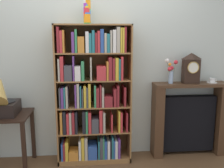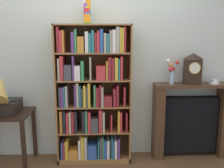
{
  "view_description": "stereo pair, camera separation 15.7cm",
  "coord_description": "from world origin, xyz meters",
  "px_view_note": "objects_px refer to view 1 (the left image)",
  "views": [
    {
      "loc": [
        -0.07,
        -2.98,
        1.61
      ],
      "look_at": [
        0.23,
        0.14,
        1.01
      ],
      "focal_mm": 40.57,
      "sensor_mm": 36.0,
      "label": 1
    },
    {
      "loc": [
        0.09,
        -2.99,
        1.61
      ],
      "look_at": [
        0.23,
        0.14,
        1.01
      ],
      "focal_mm": 40.57,
      "sensor_mm": 36.0,
      "label": 2
    }
  ],
  "objects_px": {
    "fireplace_mantel": "(188,119)",
    "mantel_clock": "(191,68)",
    "bookshelf": "(93,98)",
    "flower_vase": "(171,71)",
    "cup_stack": "(87,12)",
    "side_table_left": "(5,127)",
    "teacup_with_saucer": "(212,81)",
    "gramophone": "(1,99)"
  },
  "relations": [
    {
      "from": "bookshelf",
      "to": "side_table_left",
      "type": "bearing_deg",
      "value": -174.43
    },
    {
      "from": "cup_stack",
      "to": "side_table_left",
      "type": "height_order",
      "value": "cup_stack"
    },
    {
      "from": "cup_stack",
      "to": "teacup_with_saucer",
      "type": "distance_m",
      "value": 1.85
    },
    {
      "from": "fireplace_mantel",
      "to": "teacup_with_saucer",
      "type": "relative_size",
      "value": 7.42
    },
    {
      "from": "bookshelf",
      "to": "teacup_with_saucer",
      "type": "xyz_separation_m",
      "value": [
        1.58,
        0.04,
        0.18
      ]
    },
    {
      "from": "bookshelf",
      "to": "side_table_left",
      "type": "xyz_separation_m",
      "value": [
        -1.06,
        -0.1,
        -0.31
      ]
    },
    {
      "from": "cup_stack",
      "to": "teacup_with_saucer",
      "type": "relative_size",
      "value": 2.2
    },
    {
      "from": "bookshelf",
      "to": "flower_vase",
      "type": "xyz_separation_m",
      "value": [
        1.02,
        0.05,
        0.32
      ]
    },
    {
      "from": "bookshelf",
      "to": "cup_stack",
      "type": "distance_m",
      "value": 1.05
    },
    {
      "from": "gramophone",
      "to": "flower_vase",
      "type": "distance_m",
      "value": 2.11
    },
    {
      "from": "fireplace_mantel",
      "to": "flower_vase",
      "type": "height_order",
      "value": "flower_vase"
    },
    {
      "from": "gramophone",
      "to": "flower_vase",
      "type": "height_order",
      "value": "flower_vase"
    },
    {
      "from": "flower_vase",
      "to": "teacup_with_saucer",
      "type": "relative_size",
      "value": 2.41
    },
    {
      "from": "bookshelf",
      "to": "flower_vase",
      "type": "height_order",
      "value": "bookshelf"
    },
    {
      "from": "mantel_clock",
      "to": "bookshelf",
      "type": "bearing_deg",
      "value": -178.2
    },
    {
      "from": "cup_stack",
      "to": "fireplace_mantel",
      "type": "height_order",
      "value": "cup_stack"
    },
    {
      "from": "bookshelf",
      "to": "fireplace_mantel",
      "type": "height_order",
      "value": "bookshelf"
    },
    {
      "from": "cup_stack",
      "to": "gramophone",
      "type": "bearing_deg",
      "value": -169.73
    },
    {
      "from": "flower_vase",
      "to": "teacup_with_saucer",
      "type": "height_order",
      "value": "flower_vase"
    },
    {
      "from": "gramophone",
      "to": "teacup_with_saucer",
      "type": "bearing_deg",
      "value": 4.32
    },
    {
      "from": "fireplace_mantel",
      "to": "flower_vase",
      "type": "bearing_deg",
      "value": -176.48
    },
    {
      "from": "cup_stack",
      "to": "bookshelf",
      "type": "bearing_deg",
      "value": -27.52
    },
    {
      "from": "bookshelf",
      "to": "fireplace_mantel",
      "type": "xyz_separation_m",
      "value": [
        1.3,
        0.06,
        -0.35
      ]
    },
    {
      "from": "bookshelf",
      "to": "gramophone",
      "type": "distance_m",
      "value": 1.07
    },
    {
      "from": "side_table_left",
      "to": "flower_vase",
      "type": "xyz_separation_m",
      "value": [
        2.08,
        0.15,
        0.63
      ]
    },
    {
      "from": "fireplace_mantel",
      "to": "mantel_clock",
      "type": "bearing_deg",
      "value": -124.3
    },
    {
      "from": "bookshelf",
      "to": "cup_stack",
      "type": "xyz_separation_m",
      "value": [
        -0.05,
        0.03,
        1.05
      ]
    },
    {
      "from": "bookshelf",
      "to": "flower_vase",
      "type": "relative_size",
      "value": 5.38
    },
    {
      "from": "bookshelf",
      "to": "gramophone",
      "type": "relative_size",
      "value": 3.35
    },
    {
      "from": "bookshelf",
      "to": "cup_stack",
      "type": "bearing_deg",
      "value": 152.48
    },
    {
      "from": "fireplace_mantel",
      "to": "mantel_clock",
      "type": "relative_size",
      "value": 2.52
    },
    {
      "from": "fireplace_mantel",
      "to": "mantel_clock",
      "type": "distance_m",
      "value": 0.71
    },
    {
      "from": "bookshelf",
      "to": "flower_vase",
      "type": "distance_m",
      "value": 1.07
    },
    {
      "from": "flower_vase",
      "to": "side_table_left",
      "type": "bearing_deg",
      "value": -175.89
    },
    {
      "from": "fireplace_mantel",
      "to": "teacup_with_saucer",
      "type": "distance_m",
      "value": 0.6
    },
    {
      "from": "teacup_with_saucer",
      "to": "fireplace_mantel",
      "type": "bearing_deg",
      "value": 175.93
    },
    {
      "from": "bookshelf",
      "to": "flower_vase",
      "type": "bearing_deg",
      "value": 2.58
    },
    {
      "from": "bookshelf",
      "to": "side_table_left",
      "type": "relative_size",
      "value": 2.55
    },
    {
      "from": "cup_stack",
      "to": "fireplace_mantel",
      "type": "bearing_deg",
      "value": 1.56
    },
    {
      "from": "gramophone",
      "to": "teacup_with_saucer",
      "type": "relative_size",
      "value": 3.87
    },
    {
      "from": "teacup_with_saucer",
      "to": "mantel_clock",
      "type": "bearing_deg",
      "value": -179.5
    },
    {
      "from": "bookshelf",
      "to": "mantel_clock",
      "type": "height_order",
      "value": "bookshelf"
    }
  ]
}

